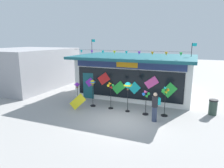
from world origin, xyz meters
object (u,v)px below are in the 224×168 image
Objects in this scene: wind_spinner_far_left at (77,89)px; person_near_camera at (155,106)px; trash_bin at (213,107)px; wind_spinner_left at (93,87)px; wind_spinner_right at (146,99)px; wind_spinner_far_right at (165,98)px; kite_shop_building at (136,75)px; display_kite_on_ground at (78,102)px; wind_spinner_center_left at (111,91)px; wind_spinner_center_right at (128,87)px.

person_near_camera is at bearing -10.75° from wind_spinner_far_left.
wind_spinner_far_left reaches higher than trash_bin.
trash_bin is (7.55, 1.33, -0.86)m from wind_spinner_left.
wind_spinner_right is 1.13m from wind_spinner_far_right.
kite_shop_building reaches higher than wind_spinner_right.
wind_spinner_far_right is at bearing -54.53° from kite_shop_building.
display_kite_on_ground is at bearing -118.96° from wind_spinner_left.
wind_spinner_far_left is 1.02× the size of wind_spinner_right.
kite_shop_building is at bearing 125.47° from wind_spinner_far_right.
wind_spinner_center_left reaches higher than wind_spinner_far_left.
wind_spinner_far_right is 3.10m from trash_bin.
kite_shop_building is 8.88× the size of display_kite_on_ground.
wind_spinner_far_right is 5.54m from display_kite_on_ground.
person_near_camera is at bearing -18.11° from wind_spinner_center_left.
wind_spinner_center_left is at bearing -167.46° from trash_bin.
wind_spinner_far_left is 1.34m from display_kite_on_ground.
wind_spinner_left reaches higher than wind_spinner_far_right.
wind_spinner_center_left reaches higher than trash_bin.
kite_shop_building is 5.18m from wind_spinner_far_left.
wind_spinner_far_right reaches higher than wind_spinner_right.
wind_spinner_far_right is 1.92× the size of trash_bin.
wind_spinner_far_left is 0.93× the size of person_near_camera.
wind_spinner_far_right reaches higher than wind_spinner_center_left.
kite_shop_building is 6.40m from trash_bin.
wind_spinner_left is 2.58m from wind_spinner_center_right.
person_near_camera reaches higher than wind_spinner_right.
display_kite_on_ground is (-5.42, -0.99, -0.62)m from wind_spinner_far_right.
person_near_camera is (-0.38, -1.02, -0.28)m from wind_spinner_far_right.
wind_spinner_center_left is at bearing 27.15° from display_kite_on_ground.
display_kite_on_ground reaches higher than trash_bin.
trash_bin is 8.45m from display_kite_on_ground.
display_kite_on_ground is at bearing -163.78° from trash_bin.
wind_spinner_center_left is 1.76× the size of display_kite_on_ground.
kite_shop_building reaches higher than wind_spinner_center_left.
person_near_camera is 1.76× the size of trash_bin.
wind_spinner_left is 1.35m from wind_spinner_center_left.
wind_spinner_right is (3.75, -0.24, -0.33)m from wind_spinner_left.
wind_spinner_far_left is at bearing 179.22° from wind_spinner_left.
wind_spinner_far_left is 3.83m from wind_spinner_center_right.
wind_spinner_center_right is 1.05× the size of wind_spinner_far_right.
wind_spinner_right is at bearing -3.71° from wind_spinner_left.
kite_shop_building is 4.29m from wind_spinner_center_right.
wind_spinner_center_right is at bearing -163.58° from trash_bin.
kite_shop_building is at bearing 82.41° from wind_spinner_center_left.
wind_spinner_right is (1.19, -0.11, -0.60)m from wind_spinner_center_right.
trash_bin is (8.78, 1.32, -0.59)m from wind_spinner_far_left.
wind_spinner_far_left is (-3.13, -4.08, -0.59)m from kite_shop_building.
wind_spinner_far_right is at bearing -0.56° from wind_spinner_far_left.
wind_spinner_far_left is 1.26m from wind_spinner_left.
trash_bin is at bearing 22.54° from wind_spinner_right.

